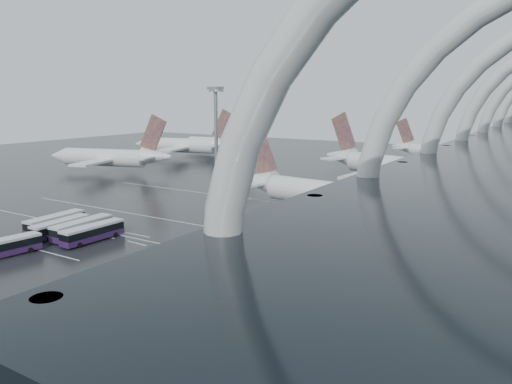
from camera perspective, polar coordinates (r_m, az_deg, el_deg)
The scene contains 24 objects.
ground at distance 89.73m, azimuth -7.44°, elevation -6.10°, with size 420.00×420.00×0.00m, color black.
lane_marking_near at distance 88.28m, azimuth -8.28°, elevation -6.41°, with size 120.00×0.25×0.01m, color white.
lane_marking_mid at distance 98.87m, azimuth -3.00°, elevation -4.42°, with size 120.00×0.25×0.01m, color white.
lane_marking_far at distance 122.12m, azimuth 4.60°, elevation -1.47°, with size 120.00×0.25×0.01m, color white.
bus_bay_line_south at distance 97.10m, azimuth -24.72°, elevation -5.72°, with size 28.00×0.25×0.01m, color white.
bus_bay_line_north at distance 106.19m, azimuth -17.50°, elevation -3.84°, with size 28.00×0.25×0.01m, color white.
airliner_main at distance 109.34m, azimuth 9.54°, elevation -0.49°, with size 56.60×49.44×19.16m.
airliner_gate_b at distance 153.69m, azimuth 16.44°, elevation 2.67°, with size 59.66×52.94×21.10m.
airliner_gate_c at distance 208.81m, azimuth 20.97°, elevation 4.20°, with size 48.58×44.09×17.39m.
jet_remote_west at distance 178.98m, azimuth -16.16°, elevation 3.77°, with size 46.07×37.41×20.30m.
jet_remote_mid at distance 214.91m, azimuth -7.86°, elevation 5.27°, with size 47.87×38.82×20.96m.
jet_remote_far at distance 233.54m, azimuth -4.14°, elevation 5.58°, with size 40.90×33.03×17.79m.
bus_row_near_a at distance 105.84m, azimuth -21.97°, elevation -3.22°, with size 3.74×12.90×3.13m.
bus_row_near_b at distance 101.91m, azimuth -21.41°, elevation -3.75°, with size 3.50×12.32×3.00m.
bus_row_near_c at distance 99.65m, azimuth -19.26°, elevation -3.88°, with size 3.50×12.94×3.16m.
bus_row_near_d at distance 95.97m, azimuth -18.15°, elevation -4.39°, with size 3.23×12.54×3.07m.
bus_row_far_b at distance 92.45m, azimuth -26.96°, elevation -5.66°, with size 4.30×12.39×2.99m.
van_curve_a at distance 62.77m, azimuth -18.07°, elevation -13.34°, with size 2.95×6.40×1.78m, color silver.
van_curve_c at distance 56.25m, azimuth -14.89°, elevation -16.11°, with size 1.88×5.40×1.78m, color silver.
floodlight_mast at distance 89.65m, azimuth -4.56°, elevation 5.32°, with size 2.13×2.13×27.73m.
gse_cart_belly_a at distance 94.24m, azimuth 9.67°, elevation -4.91°, with size 2.47×1.46×1.35m, color #B4A818.
gse_cart_belly_b at distance 99.08m, azimuth 15.27°, elevation -4.45°, with size 1.96×1.16×1.07m, color slate.
gse_cart_belly_d at distance 92.05m, azimuth 18.23°, elevation -5.72°, with size 2.34×1.38×1.28m, color slate.
gse_cart_belly_e at distance 106.61m, azimuth 9.12°, elevation -3.11°, with size 1.96×1.16×1.07m, color #B4A818.
Camera 1 is at (55.19, -65.77, 26.09)m, focal length 35.00 mm.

